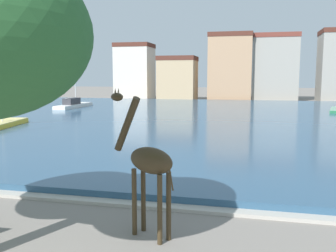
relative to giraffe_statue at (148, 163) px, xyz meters
name	(u,v)px	position (x,y,z in m)	size (l,w,h in m)	color
harbor_water	(208,117)	(-1.98, 29.45, -1.88)	(91.68, 54.04, 0.36)	#2D5170
quay_edge_coping	(111,202)	(-1.98, 2.18, -2.00)	(91.68, 0.50, 0.12)	#ADA89E
giraffe_statue	(148,163)	(0.00, 0.00, 0.00)	(2.18, 1.38, 4.04)	#382B19
sailboat_white	(76,106)	(-20.33, 35.84, -1.51)	(1.88, 9.52, 8.48)	white
sailboat_yellow	(4,125)	(-17.26, 17.03, -1.66)	(3.12, 7.79, 6.82)	gold
townhouse_wide_warehouse	(135,71)	(-20.71, 62.08, 3.38)	(7.03, 6.30, 10.85)	beige
townhouse_tall_gabled	(178,78)	(-11.25, 58.53, 1.99)	(6.86, 5.99, 8.07)	tan
townhouse_corner_house	(230,67)	(-1.75, 60.26, 4.03)	(7.84, 6.33, 12.15)	tan
townhouse_end_terrace	(275,68)	(6.13, 61.93, 3.92)	(8.02, 7.42, 11.94)	gray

